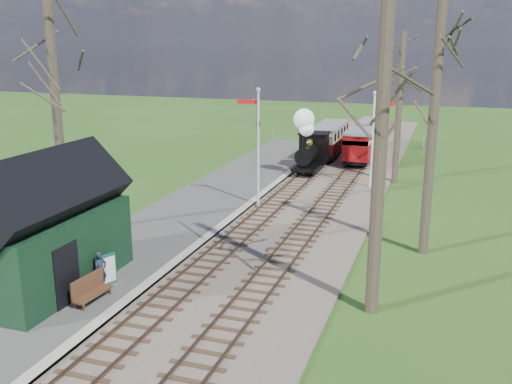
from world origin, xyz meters
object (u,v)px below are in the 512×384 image
Objects in this scene: semaphore_near at (257,139)px; red_carriage_a at (360,145)px; coach at (329,138)px; red_carriage_b at (371,134)px; bench at (90,289)px; sign_board at (106,270)px; locomotive at (310,145)px; semaphore_far at (374,132)px; person at (101,271)px; station_shed at (45,229)px.

semaphore_near is 13.32m from red_carriage_a.
red_carriage_b is (2.60, 3.63, -0.08)m from coach.
red_carriage_a is 2.90× the size of bench.
coach is 1.48× the size of red_carriage_a.
red_carriage_a reaches higher than sign_board.
semaphore_near is 3.94× the size of bench.
sign_board is (-5.04, -24.02, -0.60)m from red_carriage_a.
locomotive is 21.24m from bench.
sign_board is at bearing -111.45° from semaphore_far.
bench is at bearing -96.79° from semaphore_near.
locomotive is at bearing 150.38° from semaphore_far.
semaphore_near is 1.09× the size of semaphore_far.
semaphore_near is at bearing 81.63° from sign_board.
locomotive reaches higher than person.
red_carriage_b is 3.43× the size of person.
coach is (4.30, 26.56, -0.82)m from station_shed.
locomotive is (0.76, 8.49, -1.66)m from semaphore_near.
semaphore_far reaches higher than person.
red_carriage_b is 4.07× the size of sign_board.
sign_board is (-2.42, -19.83, -1.20)m from locomotive.
red_carriage_a and red_carriage_b have the same top height.
red_carriage_a is 25.74m from bench.
locomotive is 10.05m from red_carriage_b.
sign_board is at bearing -98.37° from semaphore_near.
semaphore_far reaches higher than red_carriage_b.
semaphore_near is at bearing -104.88° from red_carriage_a.
bench is at bearing -150.56° from person.
coach is at bearing 144.28° from red_carriage_a.
semaphore_far is at bearing -81.72° from red_carriage_b.
person is at bearing -91.62° from sign_board.
station_shed reaches higher than person.
locomotive is at bearing -90.11° from coach.
red_carriage_a is 1.00× the size of red_carriage_b.
locomotive is 6.08m from coach.
coach is 26.33m from person.
red_carriage_b reaches higher than person.
semaphore_far is 3.63× the size of bench.
coach is 6.03× the size of sign_board.
semaphore_near is (3.53, 12.00, 1.35)m from station_shed.
semaphore_far reaches higher than coach.
coach is at bearing 89.89° from locomotive.
semaphore_near reaches higher than person.
station_shed reaches higher than red_carriage_b.
coach is 3.20m from red_carriage_a.
sign_board is 0.84× the size of person.
locomotive is 2.69× the size of bench.
semaphore_far is 18.81m from sign_board.
bench is at bearing -96.11° from locomotive.
semaphore_far reaches higher than sign_board.
sign_board is at bearing -99.68° from red_carriage_b.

